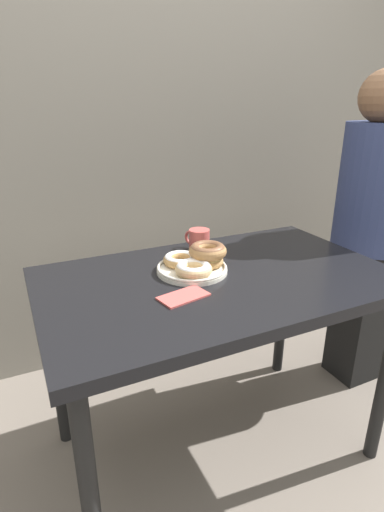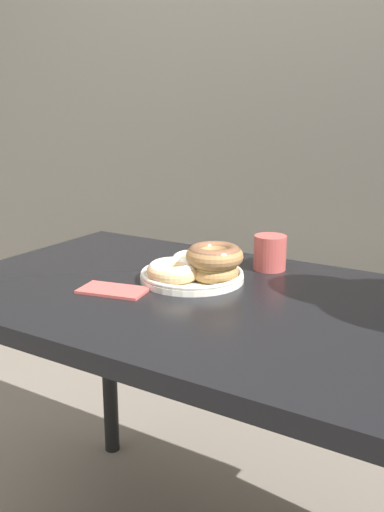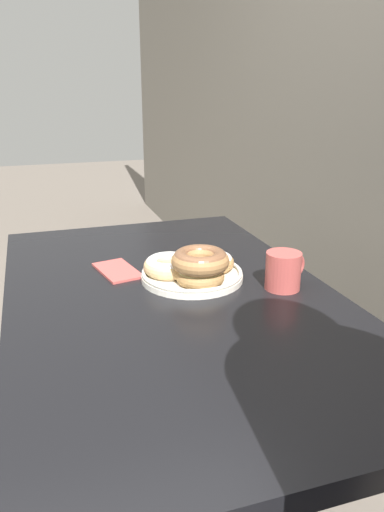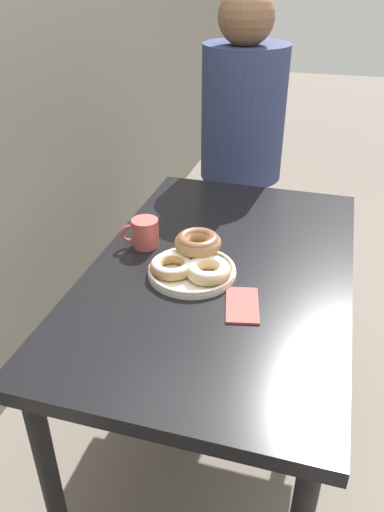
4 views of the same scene
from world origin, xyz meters
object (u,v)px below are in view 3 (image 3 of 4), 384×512
object	(u,v)px
dining_table	(173,327)
coffee_mug	(284,270)
donut_plate	(194,267)
napkin	(118,270)

from	to	relation	value
dining_table	coffee_mug	distance (m)	0.29
dining_table	coffee_mug	world-z (taller)	coffee_mug
donut_plate	napkin	xyz separation A→B (m)	(-0.12, -0.16, -0.03)
napkin	coffee_mug	bearing A→B (deg)	57.23
donut_plate	napkin	distance (m)	0.21
donut_plate	coffee_mug	xyz separation A→B (m)	(0.10, 0.19, 0.01)
dining_table	donut_plate	bearing A→B (deg)	127.98
donut_plate	napkin	bearing A→B (deg)	-127.03
coffee_mug	napkin	size ratio (longest dim) A/B	0.69
dining_table	napkin	world-z (taller)	napkin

